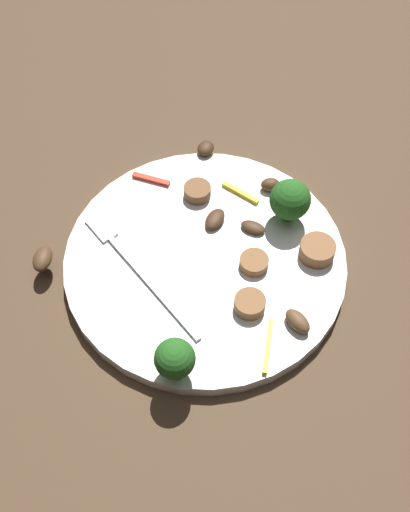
# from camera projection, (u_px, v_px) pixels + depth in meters

# --- Properties ---
(ground_plane) EXTENTS (1.40, 1.40, 0.00)m
(ground_plane) POSITION_uv_depth(u_px,v_px,m) (205.00, 265.00, 0.62)
(ground_plane) COLOR #4C3826
(plate) EXTENTS (0.28, 0.28, 0.02)m
(plate) POSITION_uv_depth(u_px,v_px,m) (205.00, 260.00, 0.61)
(plate) COLOR white
(plate) RESTS_ON ground_plane
(fork) EXTENTS (0.18, 0.04, 0.00)m
(fork) POSITION_uv_depth(u_px,v_px,m) (134.00, 265.00, 0.60)
(fork) COLOR silver
(fork) RESTS_ON plate
(broccoli_floret_0) EXTENTS (0.04, 0.04, 0.05)m
(broccoli_floret_0) POSITION_uv_depth(u_px,v_px,m) (290.00, 200.00, 0.61)
(broccoli_floret_0) COLOR #296420
(broccoli_floret_0) RESTS_ON plate
(broccoli_floret_1) EXTENTS (0.04, 0.04, 0.05)m
(broccoli_floret_1) POSITION_uv_depth(u_px,v_px,m) (175.00, 359.00, 0.51)
(broccoli_floret_1) COLOR #296420
(broccoli_floret_1) RESTS_ON plate
(sausage_slice_0) EXTENTS (0.04, 0.04, 0.01)m
(sausage_slice_0) POSITION_uv_depth(u_px,v_px,m) (250.00, 304.00, 0.57)
(sausage_slice_0) COLOR brown
(sausage_slice_0) RESTS_ON plate
(sausage_slice_1) EXTENTS (0.04, 0.04, 0.01)m
(sausage_slice_1) POSITION_uv_depth(u_px,v_px,m) (254.00, 262.00, 0.60)
(sausage_slice_1) COLOR brown
(sausage_slice_1) RESTS_ON plate
(sausage_slice_2) EXTENTS (0.04, 0.04, 0.01)m
(sausage_slice_2) POSITION_uv_depth(u_px,v_px,m) (197.00, 191.00, 0.65)
(sausage_slice_2) COLOR brown
(sausage_slice_2) RESTS_ON plate
(sausage_slice_3) EXTENTS (0.05, 0.05, 0.02)m
(sausage_slice_3) POSITION_uv_depth(u_px,v_px,m) (317.00, 250.00, 0.60)
(sausage_slice_3) COLOR brown
(sausage_slice_3) RESTS_ON plate
(mushroom_0) EXTENTS (0.03, 0.02, 0.01)m
(mushroom_0) POSITION_uv_depth(u_px,v_px,m) (296.00, 323.00, 0.56)
(mushroom_0) COLOR brown
(mushroom_0) RESTS_ON plate
(mushroom_1) EXTENTS (0.02, 0.03, 0.01)m
(mushroom_1) POSITION_uv_depth(u_px,v_px,m) (215.00, 219.00, 0.63)
(mushroom_1) COLOR #422B19
(mushroom_1) RESTS_ON plate
(mushroom_2) EXTENTS (0.03, 0.02, 0.01)m
(mushroom_2) POSITION_uv_depth(u_px,v_px,m) (253.00, 227.00, 0.62)
(mushroom_2) COLOR #422B19
(mushroom_2) RESTS_ON plate
(mushroom_3) EXTENTS (0.02, 0.03, 0.01)m
(mushroom_3) POSITION_uv_depth(u_px,v_px,m) (206.00, 148.00, 0.68)
(mushroom_3) COLOR #422B19
(mushroom_3) RESTS_ON plate
(mushroom_4) EXTENTS (0.03, 0.03, 0.01)m
(mushroom_4) POSITION_uv_depth(u_px,v_px,m) (43.00, 259.00, 0.60)
(mushroom_4) COLOR #4C331E
(mushroom_4) RESTS_ON plate
(mushroom_5) EXTENTS (0.03, 0.03, 0.01)m
(mushroom_5) POSITION_uv_depth(u_px,v_px,m) (271.00, 185.00, 0.65)
(mushroom_5) COLOR #4C331E
(mushroom_5) RESTS_ON plate
(pepper_strip_0) EXTENTS (0.04, 0.02, 0.00)m
(pepper_strip_0) POSITION_uv_depth(u_px,v_px,m) (151.00, 179.00, 0.66)
(pepper_strip_0) COLOR red
(pepper_strip_0) RESTS_ON plate
(pepper_strip_1) EXTENTS (0.05, 0.01, 0.00)m
(pepper_strip_1) POSITION_uv_depth(u_px,v_px,m) (240.00, 193.00, 0.65)
(pepper_strip_1) COLOR yellow
(pepper_strip_1) RESTS_ON plate
(pepper_strip_2) EXTENTS (0.03, 0.05, 0.00)m
(pepper_strip_2) POSITION_uv_depth(u_px,v_px,m) (268.00, 346.00, 0.55)
(pepper_strip_2) COLOR yellow
(pepper_strip_2) RESTS_ON plate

